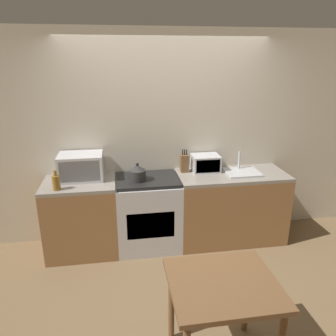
% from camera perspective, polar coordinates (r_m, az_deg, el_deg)
% --- Properties ---
extents(ground_plane, '(16.00, 16.00, 0.00)m').
position_cam_1_polar(ground_plane, '(3.79, 1.84, -18.03)').
color(ground_plane, brown).
extents(wall_back, '(10.00, 0.06, 2.60)m').
position_cam_1_polar(wall_back, '(4.14, -0.58, 5.25)').
color(wall_back, beige).
rests_on(wall_back, ground_plane).
extents(counter_left_run, '(0.83, 0.62, 0.90)m').
position_cam_1_polar(counter_left_run, '(4.09, -14.76, -8.26)').
color(counter_left_run, olive).
rests_on(counter_left_run, ground_plane).
extents(counter_right_run, '(1.35, 0.62, 0.90)m').
position_cam_1_polar(counter_right_run, '(4.30, 10.79, -6.60)').
color(counter_right_run, olive).
rests_on(counter_right_run, ground_plane).
extents(stove_range, '(0.76, 0.62, 0.90)m').
position_cam_1_polar(stove_range, '(4.08, -3.46, -7.75)').
color(stove_range, silver).
rests_on(stove_range, ground_plane).
extents(kettle, '(0.20, 0.20, 0.22)m').
position_cam_1_polar(kettle, '(3.81, -5.32, -0.87)').
color(kettle, '#2D2D2D').
rests_on(kettle, stove_range).
extents(microwave, '(0.50, 0.37, 0.30)m').
position_cam_1_polar(microwave, '(3.96, -14.90, 0.23)').
color(microwave, silver).
rests_on(microwave, counter_left_run).
extents(bottle, '(0.08, 0.08, 0.22)m').
position_cam_1_polar(bottle, '(3.73, -18.89, -2.38)').
color(bottle, olive).
rests_on(bottle, counter_left_run).
extents(knife_block, '(0.10, 0.09, 0.29)m').
position_cam_1_polar(knife_block, '(4.08, 2.87, 0.85)').
color(knife_block, brown).
rests_on(knife_block, counter_right_run).
extents(toaster_oven, '(0.34, 0.27, 0.20)m').
position_cam_1_polar(toaster_oven, '(4.14, 6.55, 0.85)').
color(toaster_oven, silver).
rests_on(toaster_oven, counter_right_run).
extents(sink_basin, '(0.42, 0.36, 0.24)m').
position_cam_1_polar(sink_basin, '(4.17, 12.76, -0.61)').
color(sink_basin, silver).
rests_on(sink_basin, counter_right_run).
extents(dining_table, '(0.77, 0.70, 0.76)m').
position_cam_1_polar(dining_table, '(2.56, 9.48, -20.97)').
color(dining_table, brown).
rests_on(dining_table, ground_plane).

